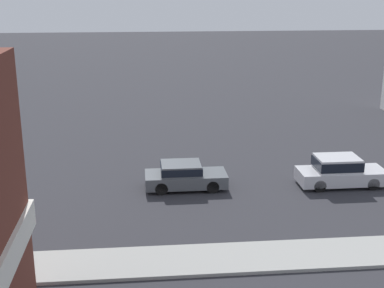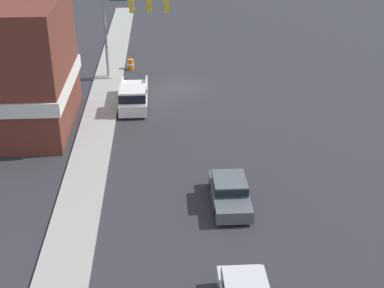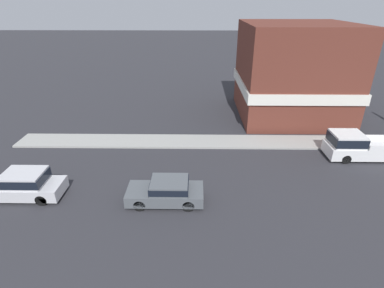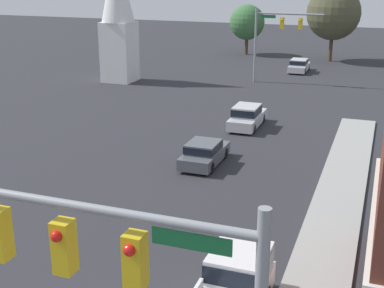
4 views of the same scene
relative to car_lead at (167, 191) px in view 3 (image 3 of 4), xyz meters
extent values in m
cylinder|color=black|center=(-0.81, 1.42, -0.40)|extent=(0.22, 0.66, 0.66)
cylinder|color=black|center=(0.81, 1.42, -0.40)|extent=(0.22, 0.66, 0.66)
cylinder|color=black|center=(-0.81, -1.23, -0.40)|extent=(0.22, 0.66, 0.66)
cylinder|color=black|center=(0.81, -1.23, -0.40)|extent=(0.22, 0.66, 0.66)
cube|color=#51565B|center=(0.00, 0.10, -0.22)|extent=(1.84, 4.28, 0.66)
cube|color=#51565B|center=(0.00, -0.16, 0.39)|extent=(1.70, 2.06, 0.56)
cube|color=black|center=(0.00, -0.16, 0.39)|extent=(1.71, 2.14, 0.39)
cylinder|color=black|center=(1.20, 9.86, -0.40)|extent=(0.22, 0.66, 0.66)
cylinder|color=black|center=(-0.41, 6.98, -0.40)|extent=(0.22, 0.66, 0.66)
cylinder|color=black|center=(1.20, 6.98, -0.40)|extent=(0.22, 0.66, 0.66)
cube|color=silver|center=(0.39, 8.42, -0.20)|extent=(1.83, 4.64, 0.71)
cube|color=silver|center=(0.39, 8.14, 0.52)|extent=(1.69, 2.23, 0.73)
cube|color=black|center=(0.39, 8.14, 0.52)|extent=(1.71, 2.32, 0.51)
cylinder|color=black|center=(4.59, -12.14, -0.40)|extent=(0.22, 0.66, 0.66)
cylinder|color=black|center=(6.35, -12.14, -0.40)|extent=(0.22, 0.66, 0.66)
cylinder|color=black|center=(6.35, -15.60, -0.40)|extent=(0.22, 0.66, 0.66)
cube|color=white|center=(5.47, -13.87, -0.13)|extent=(1.99, 5.59, 0.85)
cube|color=white|center=(5.47, -12.34, 0.74)|extent=(1.89, 2.13, 0.88)
cube|color=black|center=(5.47, -12.34, 0.74)|extent=(1.91, 2.21, 0.62)
cube|color=white|center=(6.40, -15.08, 0.47)|extent=(0.12, 3.17, 0.35)
cube|color=brown|center=(14.54, -10.71, 3.54)|extent=(9.95, 9.53, 8.54)
cube|color=silver|center=(14.54, -10.71, 2.32)|extent=(10.25, 9.83, 0.90)
camera|label=1|loc=(26.41, -2.13, 9.65)|focal=50.00mm
camera|label=2|loc=(3.40, 23.58, 14.56)|focal=50.00mm
camera|label=3|loc=(-13.90, -1.62, 9.71)|focal=28.00mm
camera|label=4|loc=(9.40, -27.67, 10.12)|focal=50.00mm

